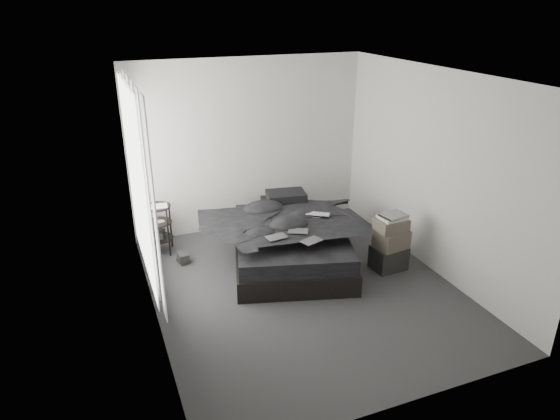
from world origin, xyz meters
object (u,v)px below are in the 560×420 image
object	(u,v)px
laptop	(317,211)
box_lower	(389,257)
bed	(290,253)
side_stand	(159,229)

from	to	relation	value
laptop	box_lower	size ratio (longest dim) A/B	0.74
box_lower	bed	bearing A→B (deg)	150.66
bed	side_stand	world-z (taller)	side_stand
laptop	box_lower	bearing A→B (deg)	-3.23
side_stand	box_lower	xyz separation A→B (m)	(2.76, -1.60, -0.19)
side_stand	box_lower	size ratio (longest dim) A/B	1.62
bed	laptop	world-z (taller)	laptop
laptop	bed	bearing A→B (deg)	-154.50
bed	box_lower	world-z (taller)	box_lower
box_lower	side_stand	bearing A→B (deg)	149.98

